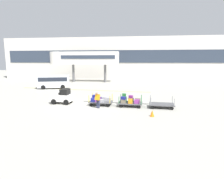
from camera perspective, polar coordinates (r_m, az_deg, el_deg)
name	(u,v)px	position (r m, az deg, el deg)	size (l,w,h in m)	color
ground_plane	(88,107)	(18.29, -7.62, -5.30)	(120.00, 120.00, 0.00)	#9E9B91
apron_lead_line	(82,90)	(28.55, -9.21, -0.10)	(20.62, 0.20, 0.01)	yellow
terminal_building	(115,59)	(43.34, 1.09, 9.62)	(54.24, 2.51, 9.75)	beige
jet_bridge	(81,58)	(38.72, -9.63, 9.56)	(14.38, 3.00, 6.25)	silver
baggage_tug	(62,97)	(19.91, -15.25, -2.13)	(2.16, 1.33, 1.58)	white
baggage_cart_lead	(100,100)	(18.65, -3.84, -3.38)	(3.03, 1.52, 1.10)	#4C4C4F
baggage_cart_middle	(130,101)	(18.14, 5.53, -3.59)	(3.03, 1.52, 1.22)	#4C4C4F
baggage_cart_tail	(162,104)	(18.19, 15.23, -4.51)	(3.03, 1.52, 1.10)	#4C4C4F
baggage_handler	(98,99)	(17.35, -4.53, -3.10)	(0.51, 0.52, 1.56)	#2D334C
shuttle_van	(54,81)	(30.96, -17.74, 2.60)	(5.14, 3.14, 2.10)	silver
safety_cone_near	(152,113)	(15.30, 12.44, -7.26)	(0.36, 0.36, 0.55)	orange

